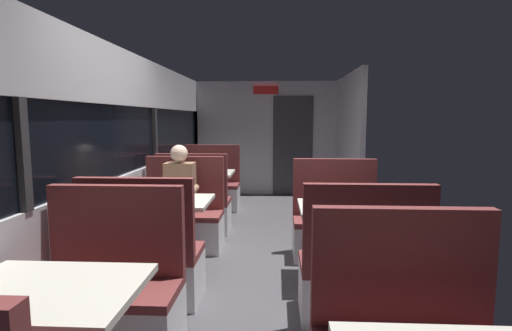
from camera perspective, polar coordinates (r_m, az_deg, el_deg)
The scene contains 17 objects.
ground_plane at distance 4.19m, azimuth -0.33°, elevation -15.20°, with size 3.30×9.20×0.02m, color #423F44.
carriage_window_panel_left at distance 4.25m, azimuth -20.27°, elevation 0.27°, with size 0.09×8.48×2.30m.
carriage_end_bulkhead at distance 8.08m, azimuth 1.84°, elevation 3.85°, with size 2.90×0.11×2.30m.
carriage_aisle_panel_right at distance 7.00m, azimuth 13.11°, elevation 3.30°, with size 0.08×2.40×2.30m, color #B2B2B7.
dining_table_near_window at distance 2.30m, azimuth -27.91°, elevation -17.63°, with size 0.90×0.70×0.74m.
bench_near_window_facing_entry at distance 3.00m, azimuth -20.35°, elevation -17.96°, with size 0.95×0.50×1.10m.
dining_table_mid_window at distance 4.14m, azimuth -12.89°, elevation -6.23°, with size 0.90×0.70×0.74m.
bench_mid_window_facing_end at distance 3.59m, azimuth -15.89°, elevation -13.57°, with size 0.95×0.50×1.10m.
bench_mid_window_facing_entry at distance 4.87m, azimuth -10.52°, elevation -7.96°, with size 0.95×0.50×1.10m.
dining_table_far_window at distance 6.13m, azimuth -7.56°, elevation -1.86°, with size 0.90×0.70×0.74m.
bench_far_window_facing_end at distance 5.52m, azimuth -8.84°, elevation -6.16°, with size 0.95×0.50×1.10m.
bench_far_window_facing_entry at distance 6.86m, azimuth -6.45°, elevation -3.55°, with size 0.95×0.50×1.10m.
dining_table_rear_aisle at distance 3.84m, azimuth 13.03°, elevation -7.23°, with size 0.90×0.70×0.74m.
bench_rear_aisle_facing_end at distance 3.29m, azimuth 15.05°, elevation -15.47°, with size 0.95×0.50×1.10m.
bench_rear_aisle_facing_entry at distance 4.59m, azimuth 11.40°, elevation -8.89°, with size 0.95×0.50×1.10m.
seated_passenger at distance 4.75m, azimuth -10.78°, elevation -5.74°, with size 0.47×0.55×1.26m.
coffee_cup_primary at distance 4.03m, azimuth -14.41°, elevation -4.50°, with size 0.07×0.07×0.09m.
Camera 1 is at (0.23, -3.88, 1.57)m, focal length 27.69 mm.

